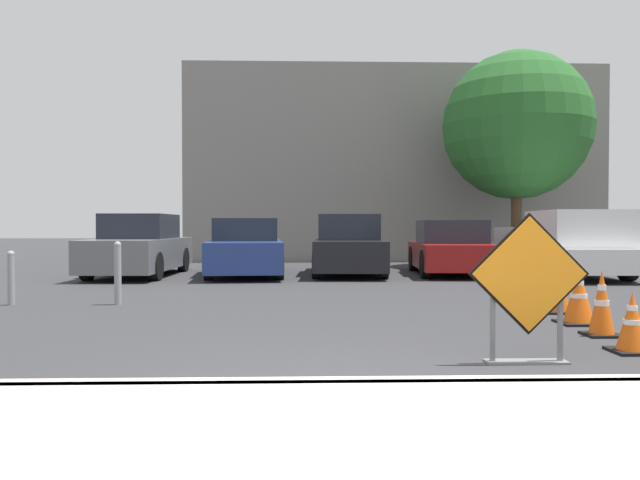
# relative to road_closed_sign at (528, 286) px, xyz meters

# --- Properties ---
(ground_plane) EXTENTS (96.00, 96.00, 0.00)m
(ground_plane) POSITION_rel_road_closed_sign_xyz_m (-1.78, 8.92, -0.71)
(ground_plane) COLOR #333335
(sidewalk_strip) EXTENTS (26.61, 2.02, 0.14)m
(sidewalk_strip) POSITION_rel_road_closed_sign_xyz_m (-1.78, -2.10, -0.64)
(sidewalk_strip) COLOR beige
(sidewalk_strip) RESTS_ON ground_plane
(curb_lip) EXTENTS (26.61, 0.20, 0.14)m
(curb_lip) POSITION_rel_road_closed_sign_xyz_m (-1.78, -1.08, -0.64)
(curb_lip) COLOR beige
(curb_lip) RESTS_ON ground_plane
(road_closed_sign) EXTENTS (1.10, 0.20, 1.37)m
(road_closed_sign) POSITION_rel_road_closed_sign_xyz_m (0.00, 0.00, 0.00)
(road_closed_sign) COLOR black
(road_closed_sign) RESTS_ON ground_plane
(traffic_cone_nearest) EXTENTS (0.40, 0.40, 0.60)m
(traffic_cone_nearest) POSITION_rel_road_closed_sign_xyz_m (1.22, 0.47, -0.42)
(traffic_cone_nearest) COLOR black
(traffic_cone_nearest) RESTS_ON ground_plane
(traffic_cone_second) EXTENTS (0.38, 0.38, 0.76)m
(traffic_cone_second) POSITION_rel_road_closed_sign_xyz_m (1.36, 1.40, -0.35)
(traffic_cone_second) COLOR black
(traffic_cone_second) RESTS_ON ground_plane
(traffic_cone_third) EXTENTS (0.51, 0.51, 0.71)m
(traffic_cone_third) POSITION_rel_road_closed_sign_xyz_m (1.49, 2.26, -0.37)
(traffic_cone_third) COLOR black
(traffic_cone_third) RESTS_ON ground_plane
(traffic_cone_fourth) EXTENTS (0.43, 0.43, 0.72)m
(traffic_cone_fourth) POSITION_rel_road_closed_sign_xyz_m (1.64, 3.27, -0.36)
(traffic_cone_fourth) COLOR black
(traffic_cone_fourth) RESTS_ON ground_plane
(traffic_cone_fifth) EXTENTS (0.39, 0.39, 0.63)m
(traffic_cone_fifth) POSITION_rel_road_closed_sign_xyz_m (1.85, 4.17, -0.41)
(traffic_cone_fifth) COLOR black
(traffic_cone_fifth) RESTS_ON ground_plane
(parked_car_nearest) EXTENTS (1.89, 4.58, 1.54)m
(parked_car_nearest) POSITION_rel_road_closed_sign_xyz_m (-6.11, 10.18, -0.00)
(parked_car_nearest) COLOR slate
(parked_car_nearest) RESTS_ON ground_plane
(parked_car_second) EXTENTS (2.08, 4.76, 1.44)m
(parked_car_second) POSITION_rel_road_closed_sign_xyz_m (-3.47, 10.31, -0.05)
(parked_car_second) COLOR navy
(parked_car_second) RESTS_ON ground_plane
(parked_car_third) EXTENTS (1.97, 4.49, 1.54)m
(parked_car_third) POSITION_rel_road_closed_sign_xyz_m (-0.83, 10.50, -0.01)
(parked_car_third) COLOR black
(parked_car_third) RESTS_ON ground_plane
(parked_car_fourth) EXTENTS (2.10, 4.13, 1.39)m
(parked_car_fourth) POSITION_rel_road_closed_sign_xyz_m (1.81, 10.34, -0.07)
(parked_car_fourth) COLOR maroon
(parked_car_fourth) RESTS_ON ground_plane
(pickup_truck) EXTENTS (2.23, 5.43, 1.61)m
(pickup_truck) POSITION_rel_road_closed_sign_xyz_m (4.44, 9.57, 0.01)
(pickup_truck) COLOR silver
(pickup_truck) RESTS_ON ground_plane
(bollard_nearest) EXTENTS (0.12, 0.12, 1.01)m
(bollard_nearest) POSITION_rel_road_closed_sign_xyz_m (-4.97, 4.40, -0.18)
(bollard_nearest) COLOR gray
(bollard_nearest) RESTS_ON ground_plane
(bollard_second) EXTENTS (0.12, 0.12, 0.86)m
(bollard_second) POSITION_rel_road_closed_sign_xyz_m (-6.64, 4.40, -0.26)
(bollard_second) COLOR gray
(bollard_second) RESTS_ON ground_plane
(building_facade_backdrop) EXTENTS (14.73, 5.00, 6.86)m
(building_facade_backdrop) POSITION_rel_road_closed_sign_xyz_m (1.26, 18.29, 2.72)
(building_facade_backdrop) COLOR gray
(building_facade_backdrop) RESTS_ON ground_plane
(street_tree_behind_lot) EXTENTS (4.46, 4.46, 6.52)m
(street_tree_behind_lot) POSITION_rel_road_closed_sign_xyz_m (4.48, 13.18, 3.56)
(street_tree_behind_lot) COLOR #513823
(street_tree_behind_lot) RESTS_ON ground_plane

